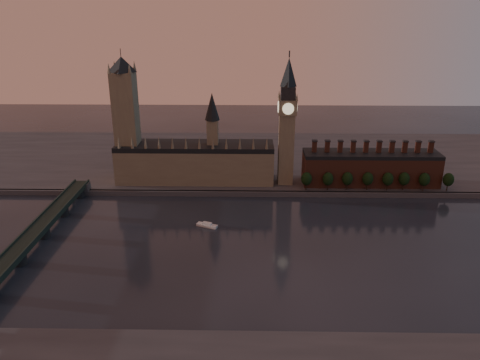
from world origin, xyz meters
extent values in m
plane|color=black|center=(0.00, 0.00, 0.00)|extent=(900.00, 900.00, 0.00)
cube|color=#4C4C51|center=(0.00, 90.00, 2.00)|extent=(900.00, 4.00, 4.00)
cube|color=#4C4C51|center=(0.00, 180.00, 2.00)|extent=(900.00, 180.00, 4.00)
cube|color=#7A7257|center=(-65.00, 115.00, 18.00)|extent=(130.00, 30.00, 28.00)
cube|color=black|center=(-65.00, 115.00, 34.00)|extent=(130.00, 30.00, 4.00)
cube|color=#7A7257|center=(-50.00, 115.00, 44.00)|extent=(9.00, 9.00, 24.00)
cone|color=black|center=(-50.00, 115.00, 67.00)|extent=(12.00, 12.00, 22.00)
cone|color=#7A7257|center=(-124.00, 101.00, 41.00)|extent=(2.60, 2.60, 10.00)
cone|color=#7A7257|center=(-113.27, 101.00, 41.00)|extent=(2.60, 2.60, 10.00)
cone|color=#7A7257|center=(-102.55, 101.00, 41.00)|extent=(2.60, 2.60, 10.00)
cone|color=#7A7257|center=(-91.82, 101.00, 41.00)|extent=(2.60, 2.60, 10.00)
cone|color=#7A7257|center=(-81.09, 101.00, 41.00)|extent=(2.60, 2.60, 10.00)
cone|color=#7A7257|center=(-70.36, 101.00, 41.00)|extent=(2.60, 2.60, 10.00)
cone|color=#7A7257|center=(-59.64, 101.00, 41.00)|extent=(2.60, 2.60, 10.00)
cone|color=#7A7257|center=(-48.91, 101.00, 41.00)|extent=(2.60, 2.60, 10.00)
cone|color=#7A7257|center=(-38.18, 101.00, 41.00)|extent=(2.60, 2.60, 10.00)
cone|color=#7A7257|center=(-27.45, 101.00, 41.00)|extent=(2.60, 2.60, 10.00)
cone|color=#7A7257|center=(-16.73, 101.00, 41.00)|extent=(2.60, 2.60, 10.00)
cone|color=#7A7257|center=(-6.00, 101.00, 41.00)|extent=(2.60, 2.60, 10.00)
cube|color=#7A7257|center=(-120.00, 115.00, 49.00)|extent=(18.00, 18.00, 90.00)
cone|color=black|center=(-120.00, 115.00, 100.00)|extent=(24.00, 24.00, 12.00)
cylinder|color=#232326|center=(-120.00, 115.00, 106.00)|extent=(0.50, 0.50, 12.00)
cone|color=#7A7257|center=(-128.00, 107.00, 98.00)|extent=(3.00, 3.00, 8.00)
cone|color=#7A7257|center=(-112.00, 107.00, 98.00)|extent=(3.00, 3.00, 8.00)
cone|color=#7A7257|center=(-128.00, 123.00, 98.00)|extent=(3.00, 3.00, 8.00)
cone|color=#7A7257|center=(-112.00, 123.00, 98.00)|extent=(3.00, 3.00, 8.00)
cube|color=#7A7257|center=(10.00, 110.00, 33.00)|extent=(12.00, 12.00, 58.00)
cube|color=#7A7257|center=(10.00, 110.00, 68.00)|extent=(14.00, 14.00, 12.00)
cube|color=#232326|center=(10.00, 110.00, 79.00)|extent=(11.00, 11.00, 10.00)
cone|color=black|center=(10.00, 110.00, 95.00)|extent=(13.00, 13.00, 22.00)
cylinder|color=#232326|center=(10.00, 110.00, 108.50)|extent=(1.00, 1.00, 5.00)
cylinder|color=beige|center=(10.00, 102.80, 68.00)|extent=(9.00, 0.50, 9.00)
cylinder|color=beige|center=(10.00, 117.20, 68.00)|extent=(9.00, 0.50, 9.00)
cylinder|color=beige|center=(2.80, 110.00, 68.00)|extent=(0.50, 9.00, 9.00)
cylinder|color=beige|center=(17.20, 110.00, 68.00)|extent=(0.50, 9.00, 9.00)
cone|color=#7A7257|center=(3.50, 103.50, 77.00)|extent=(2.00, 2.00, 6.00)
cone|color=#7A7257|center=(16.50, 103.50, 77.00)|extent=(2.00, 2.00, 6.00)
cone|color=#7A7257|center=(3.50, 116.50, 77.00)|extent=(2.00, 2.00, 6.00)
cone|color=#7A7257|center=(16.50, 116.50, 77.00)|extent=(2.00, 2.00, 6.00)
cube|color=brown|center=(80.00, 110.00, 16.00)|extent=(110.00, 25.00, 24.00)
cube|color=black|center=(80.00, 110.00, 29.50)|extent=(110.00, 25.00, 3.00)
cube|color=brown|center=(33.00, 110.00, 35.50)|extent=(3.50, 3.50, 9.00)
cube|color=#232326|center=(33.00, 110.00, 40.50)|extent=(4.20, 4.20, 1.00)
cube|color=brown|center=(43.44, 110.00, 35.50)|extent=(3.50, 3.50, 9.00)
cube|color=#232326|center=(43.44, 110.00, 40.50)|extent=(4.20, 4.20, 1.00)
cube|color=brown|center=(53.89, 110.00, 35.50)|extent=(3.50, 3.50, 9.00)
cube|color=#232326|center=(53.89, 110.00, 40.50)|extent=(4.20, 4.20, 1.00)
cube|color=brown|center=(64.33, 110.00, 35.50)|extent=(3.50, 3.50, 9.00)
cube|color=#232326|center=(64.33, 110.00, 40.50)|extent=(4.20, 4.20, 1.00)
cube|color=brown|center=(74.78, 110.00, 35.50)|extent=(3.50, 3.50, 9.00)
cube|color=#232326|center=(74.78, 110.00, 40.50)|extent=(4.20, 4.20, 1.00)
cube|color=brown|center=(85.22, 110.00, 35.50)|extent=(3.50, 3.50, 9.00)
cube|color=#232326|center=(85.22, 110.00, 40.50)|extent=(4.20, 4.20, 1.00)
cube|color=brown|center=(95.67, 110.00, 35.50)|extent=(3.50, 3.50, 9.00)
cube|color=#232326|center=(95.67, 110.00, 40.50)|extent=(4.20, 4.20, 1.00)
cube|color=brown|center=(106.11, 110.00, 35.50)|extent=(3.50, 3.50, 9.00)
cube|color=#232326|center=(106.11, 110.00, 40.50)|extent=(4.20, 4.20, 1.00)
cube|color=brown|center=(116.56, 110.00, 35.50)|extent=(3.50, 3.50, 9.00)
cube|color=#232326|center=(116.56, 110.00, 40.50)|extent=(4.20, 4.20, 1.00)
cube|color=brown|center=(127.00, 110.00, 35.50)|extent=(3.50, 3.50, 9.00)
cube|color=#232326|center=(127.00, 110.00, 40.50)|extent=(4.20, 4.20, 1.00)
cylinder|color=black|center=(25.89, 94.11, 7.00)|extent=(0.80, 0.80, 6.00)
ellipsoid|color=black|center=(25.89, 94.11, 13.50)|extent=(8.60, 8.60, 10.75)
cylinder|color=black|center=(42.96, 94.18, 7.00)|extent=(0.80, 0.80, 6.00)
ellipsoid|color=black|center=(42.96, 94.18, 13.50)|extent=(8.60, 8.60, 10.75)
cylinder|color=black|center=(58.59, 95.12, 7.00)|extent=(0.80, 0.80, 6.00)
ellipsoid|color=black|center=(58.59, 95.12, 13.50)|extent=(8.60, 8.60, 10.75)
cylinder|color=black|center=(74.74, 95.03, 7.00)|extent=(0.80, 0.80, 6.00)
ellipsoid|color=black|center=(74.74, 95.03, 13.50)|extent=(8.60, 8.60, 10.75)
cylinder|color=black|center=(90.64, 94.75, 7.00)|extent=(0.80, 0.80, 6.00)
ellipsoid|color=black|center=(90.64, 94.75, 13.50)|extent=(8.60, 8.60, 10.75)
cylinder|color=black|center=(103.79, 95.41, 7.00)|extent=(0.80, 0.80, 6.00)
ellipsoid|color=black|center=(103.79, 95.41, 13.50)|extent=(8.60, 8.60, 10.75)
cylinder|color=black|center=(119.45, 94.34, 7.00)|extent=(0.80, 0.80, 6.00)
ellipsoid|color=black|center=(119.45, 94.34, 13.50)|extent=(8.60, 8.60, 10.75)
cylinder|color=black|center=(138.39, 94.34, 7.00)|extent=(0.80, 0.80, 6.00)
ellipsoid|color=black|center=(138.39, 94.34, 13.50)|extent=(8.60, 8.60, 10.75)
cube|color=#1D2E27|center=(-155.00, -5.00, 9.00)|extent=(12.00, 200.00, 2.50)
cube|color=#1D2E27|center=(-160.50, -5.00, 10.90)|extent=(1.00, 200.00, 1.30)
cube|color=#1D2E27|center=(-149.50, -5.00, 10.90)|extent=(1.00, 200.00, 1.30)
cube|color=#4C4C51|center=(-155.00, 90.00, 7.00)|extent=(14.00, 8.00, 6.00)
cylinder|color=#232326|center=(-155.00, -17.00, 3.88)|extent=(8.00, 8.00, 7.75)
cylinder|color=#232326|center=(-155.00, 17.00, 3.88)|extent=(8.00, 8.00, 7.75)
cylinder|color=#232326|center=(-155.00, 51.00, 3.88)|extent=(8.00, 8.00, 7.75)
cylinder|color=#232326|center=(-155.00, 85.00, 3.88)|extent=(8.00, 8.00, 7.75)
cube|color=silver|center=(-48.91, 34.62, 0.84)|extent=(15.23, 9.30, 1.68)
cube|color=silver|center=(-48.91, 34.62, 2.31)|extent=(7.02, 5.24, 1.26)
camera|label=1|loc=(-20.86, -255.63, 144.01)|focal=35.00mm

